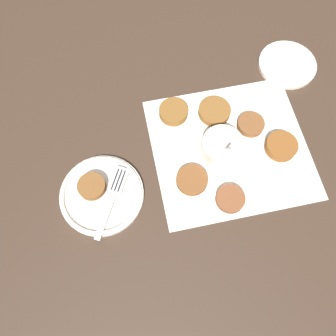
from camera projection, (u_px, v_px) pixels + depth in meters
name	position (u px, v px, depth m)	size (l,w,h in m)	color
ground_plane	(238.00, 140.00, 0.73)	(4.00, 4.00, 0.00)	#38281E
napkin	(230.00, 148.00, 0.72)	(0.36, 0.34, 0.00)	silver
sauce_bowl	(222.00, 148.00, 0.70)	(0.09, 0.09, 0.09)	silver
fritter_0	(214.00, 111.00, 0.74)	(0.07, 0.07, 0.02)	brown
fritter_1	(281.00, 146.00, 0.71)	(0.07, 0.07, 0.02)	brown
fritter_2	(173.00, 112.00, 0.74)	(0.07, 0.07, 0.02)	brown
fritter_3	(230.00, 199.00, 0.67)	(0.06, 0.06, 0.01)	brown
fritter_4	(251.00, 124.00, 0.73)	(0.06, 0.06, 0.02)	brown
fritter_5	(192.00, 180.00, 0.68)	(0.07, 0.07, 0.01)	brown
serving_plate	(102.00, 194.00, 0.67)	(0.17, 0.17, 0.02)	silver
fritter_on_plate	(92.00, 186.00, 0.66)	(0.06, 0.06, 0.02)	brown
fork	(113.00, 194.00, 0.66)	(0.10, 0.14, 0.00)	silver
extra_saucer	(287.00, 65.00, 0.80)	(0.14, 0.14, 0.01)	silver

